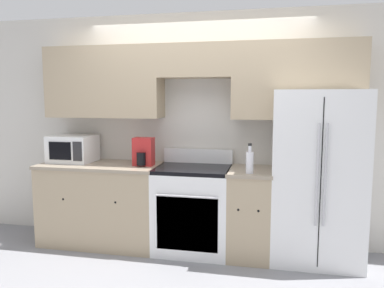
{
  "coord_description": "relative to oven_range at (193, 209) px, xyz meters",
  "views": [
    {
      "loc": [
        0.81,
        -3.54,
        1.65
      ],
      "look_at": [
        0.0,
        0.31,
        1.17
      ],
      "focal_mm": 35.0,
      "sensor_mm": 36.0,
      "label": 1
    }
  ],
  "objects": [
    {
      "name": "microwave",
      "position": [
        -1.44,
        0.07,
        0.61
      ],
      "size": [
        0.48,
        0.42,
        0.31
      ],
      "color": "white",
      "rests_on": "lower_cabinets_left"
    },
    {
      "name": "lower_cabinets_left",
      "position": [
        -1.06,
        -0.0,
        -0.0
      ],
      "size": [
        1.36,
        0.64,
        0.92
      ],
      "color": "tan",
      "rests_on": "ground_plane"
    },
    {
      "name": "ground_plane",
      "position": [
        -0.01,
        -0.31,
        -0.47
      ],
      "size": [
        12.0,
        12.0,
        0.0
      ],
      "primitive_type": "plane",
      "color": "gray"
    },
    {
      "name": "bottle",
      "position": [
        0.61,
        -0.21,
        0.57
      ],
      "size": [
        0.08,
        0.08,
        0.3
      ],
      "color": "silver",
      "rests_on": "lower_cabinets_right"
    },
    {
      "name": "oven_range",
      "position": [
        0.0,
        0.0,
        0.0
      ],
      "size": [
        0.79,
        0.65,
        1.08
      ],
      "color": "white",
      "rests_on": "ground_plane"
    },
    {
      "name": "wall_back",
      "position": [
        -0.01,
        0.27,
        1.05
      ],
      "size": [
        8.0,
        0.39,
        2.6
      ],
      "color": "beige",
      "rests_on": "ground_plane"
    },
    {
      "name": "refrigerator",
      "position": [
        1.27,
        0.06,
        0.4
      ],
      "size": [
        0.88,
        0.77,
        1.73
      ],
      "color": "white",
      "rests_on": "ground_plane"
    },
    {
      "name": "lower_cabinets_right",
      "position": [
        0.61,
        -0.0,
        -0.0
      ],
      "size": [
        0.45,
        0.64,
        0.92
      ],
      "color": "tan",
      "rests_on": "ground_plane"
    },
    {
      "name": "paper_towel_holder",
      "position": [
        -0.55,
        -0.01,
        0.6
      ],
      "size": [
        0.22,
        0.2,
        0.31
      ],
      "color": "#B22323",
      "rests_on": "lower_cabinets_left"
    }
  ]
}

